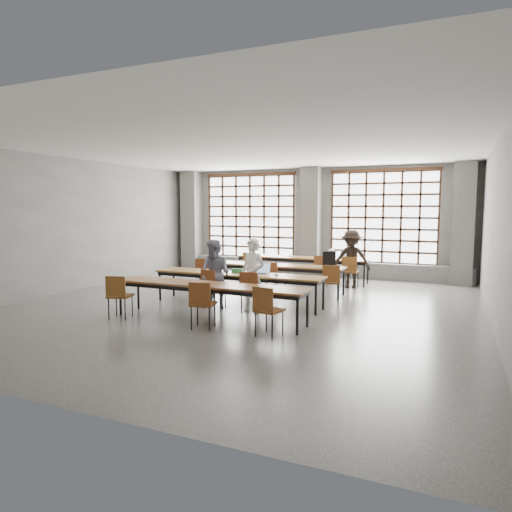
{
  "coord_description": "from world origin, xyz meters",
  "views": [
    {
      "loc": [
        4.31,
        -9.05,
        2.19
      ],
      "look_at": [
        0.17,
        0.4,
        1.11
      ],
      "focal_mm": 32.0,
      "sensor_mm": 36.0,
      "label": 1
    }
  ],
  "objects_px": {
    "chair_back_mid": "(322,267)",
    "laptop_back": "(347,257)",
    "chair_near_mid": "(202,300)",
    "phone": "(243,274)",
    "desk_row_d": "(208,287)",
    "chair_front_left": "(212,285)",
    "chair_back_right": "(350,269)",
    "chair_mid_right": "(331,279)",
    "chair_mid_left": "(204,271)",
    "chair_mid_centre": "(274,275)",
    "desk_row_b": "(269,267)",
    "desk_row_c": "(238,276)",
    "green_box": "(237,270)",
    "student_female": "(215,274)",
    "mouse": "(276,275)",
    "student_back": "(351,259)",
    "chair_back_left": "(251,264)",
    "red_pouch": "(120,294)",
    "laptop_front": "(262,271)",
    "backpack": "(329,259)",
    "plastic_bag": "(331,253)",
    "chair_front_right": "(251,288)",
    "desk_row_a": "(302,259)",
    "student_male": "(253,275)"
  },
  "relations": [
    {
      "from": "chair_back_mid",
      "to": "laptop_back",
      "type": "bearing_deg",
      "value": 54.13
    },
    {
      "from": "chair_near_mid",
      "to": "phone",
      "type": "xyz_separation_m",
      "value": [
        -0.16,
        2.07,
        0.2
      ]
    },
    {
      "from": "desk_row_d",
      "to": "chair_front_left",
      "type": "distance_m",
      "value": 1.02
    },
    {
      "from": "phone",
      "to": "chair_back_right",
      "type": "bearing_deg",
      "value": 62.53
    },
    {
      "from": "chair_mid_right",
      "to": "chair_back_right",
      "type": "bearing_deg",
      "value": 89.19
    },
    {
      "from": "chair_mid_left",
      "to": "chair_mid_centre",
      "type": "height_order",
      "value": "same"
    },
    {
      "from": "desk_row_b",
      "to": "chair_front_left",
      "type": "distance_m",
      "value": 2.47
    },
    {
      "from": "laptop_back",
      "to": "desk_row_c",
      "type": "bearing_deg",
      "value": -112.52
    },
    {
      "from": "chair_mid_right",
      "to": "green_box",
      "type": "distance_m",
      "value": 2.22
    },
    {
      "from": "student_female",
      "to": "laptop_back",
      "type": "xyz_separation_m",
      "value": [
        1.92,
        4.41,
        0.04
      ]
    },
    {
      "from": "chair_near_mid",
      "to": "mouse",
      "type": "distance_m",
      "value": 2.25
    },
    {
      "from": "chair_back_right",
      "to": "laptop_back",
      "type": "relative_size",
      "value": 2.15
    },
    {
      "from": "chair_back_mid",
      "to": "student_back",
      "type": "height_order",
      "value": "student_back"
    },
    {
      "from": "chair_back_left",
      "to": "green_box",
      "type": "relative_size",
      "value": 3.52
    },
    {
      "from": "chair_back_left",
      "to": "red_pouch",
      "type": "xyz_separation_m",
      "value": [
        -0.47,
        -5.27,
        -0.04
      ]
    },
    {
      "from": "chair_mid_centre",
      "to": "chair_near_mid",
      "type": "distance_m",
      "value": 3.36
    },
    {
      "from": "laptop_front",
      "to": "phone",
      "type": "bearing_deg",
      "value": -150.04
    },
    {
      "from": "backpack",
      "to": "chair_back_right",
      "type": "bearing_deg",
      "value": 66.16
    },
    {
      "from": "laptop_front",
      "to": "plastic_bag",
      "type": "distance_m",
      "value": 3.8
    },
    {
      "from": "chair_back_left",
      "to": "backpack",
      "type": "distance_m",
      "value": 3.07
    },
    {
      "from": "laptop_back",
      "to": "chair_back_mid",
      "type": "bearing_deg",
      "value": -125.87
    },
    {
      "from": "laptop_front",
      "to": "laptop_back",
      "type": "xyz_separation_m",
      "value": [
        1.08,
        3.8,
        0.0
      ]
    },
    {
      "from": "chair_back_mid",
      "to": "chair_mid_left",
      "type": "relative_size",
      "value": 1.0
    },
    {
      "from": "student_back",
      "to": "backpack",
      "type": "bearing_deg",
      "value": -104.01
    },
    {
      "from": "chair_back_right",
      "to": "chair_front_right",
      "type": "relative_size",
      "value": 1.0
    },
    {
      "from": "desk_row_a",
      "to": "chair_mid_centre",
      "type": "height_order",
      "value": "chair_mid_centre"
    },
    {
      "from": "chair_back_right",
      "to": "laptop_back",
      "type": "xyz_separation_m",
      "value": [
        -0.26,
        0.74,
        0.25
      ]
    },
    {
      "from": "chair_mid_left",
      "to": "chair_back_left",
      "type": "bearing_deg",
      "value": 77.38
    },
    {
      "from": "chair_back_mid",
      "to": "chair_mid_right",
      "type": "height_order",
      "value": "same"
    },
    {
      "from": "desk_row_d",
      "to": "green_box",
      "type": "xyz_separation_m",
      "value": [
        -0.17,
        1.62,
        0.11
      ]
    },
    {
      "from": "chair_back_right",
      "to": "red_pouch",
      "type": "bearing_deg",
      "value": -123.32
    },
    {
      "from": "student_male",
      "to": "green_box",
      "type": "xyz_separation_m",
      "value": [
        -0.65,
        0.58,
        -0.0
      ]
    },
    {
      "from": "chair_near_mid",
      "to": "student_male",
      "type": "xyz_separation_m",
      "value": [
        0.26,
        1.67,
        0.24
      ]
    },
    {
      "from": "chair_mid_left",
      "to": "phone",
      "type": "relative_size",
      "value": 6.77
    },
    {
      "from": "chair_mid_left",
      "to": "red_pouch",
      "type": "xyz_separation_m",
      "value": [
        -0.02,
        -3.28,
        -0.04
      ]
    },
    {
      "from": "desk_row_c",
      "to": "red_pouch",
      "type": "height_order",
      "value": "desk_row_c"
    },
    {
      "from": "desk_row_d",
      "to": "student_female",
      "type": "bearing_deg",
      "value": 111.95
    },
    {
      "from": "desk_row_b",
      "to": "desk_row_d",
      "type": "distance_m",
      "value": 3.36
    },
    {
      "from": "chair_front_right",
      "to": "student_male",
      "type": "distance_m",
      "value": 0.28
    },
    {
      "from": "chair_near_mid",
      "to": "phone",
      "type": "relative_size",
      "value": 6.77
    },
    {
      "from": "chair_back_mid",
      "to": "laptop_back",
      "type": "relative_size",
      "value": 2.15
    },
    {
      "from": "desk_row_a",
      "to": "chair_back_right",
      "type": "bearing_deg",
      "value": -21.47
    },
    {
      "from": "desk_row_a",
      "to": "chair_front_left",
      "type": "bearing_deg",
      "value": -97.73
    },
    {
      "from": "desk_row_a",
      "to": "red_pouch",
      "type": "relative_size",
      "value": 20.0
    },
    {
      "from": "chair_mid_left",
      "to": "laptop_front",
      "type": "height_order",
      "value": "laptop_front"
    },
    {
      "from": "laptop_front",
      "to": "plastic_bag",
      "type": "bearing_deg",
      "value": 80.31
    },
    {
      "from": "desk_row_a",
      "to": "red_pouch",
      "type": "bearing_deg",
      "value": -107.53
    },
    {
      "from": "student_back",
      "to": "plastic_bag",
      "type": "height_order",
      "value": "student_back"
    },
    {
      "from": "laptop_front",
      "to": "chair_front_right",
      "type": "bearing_deg",
      "value": -85.05
    },
    {
      "from": "desk_row_a",
      "to": "student_back",
      "type": "xyz_separation_m",
      "value": [
        1.6,
        -0.5,
        0.13
      ]
    }
  ]
}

